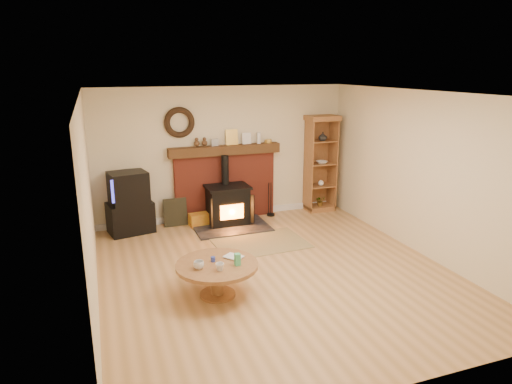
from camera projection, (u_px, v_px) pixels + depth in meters
name	position (u px, v px, depth m)	size (l,w,h in m)	color
ground	(275.00, 272.00, 6.78)	(5.50, 5.50, 0.00)	#AB7E47
room_shell	(273.00, 157.00, 6.40)	(5.02, 5.52, 2.61)	beige
chimney_breast	(225.00, 179.00, 8.99)	(2.20, 0.22, 1.78)	#983726
wood_stove	(228.00, 206.00, 8.73)	(1.40, 1.00, 1.32)	black
area_rug	(260.00, 243.00, 7.88)	(1.55, 1.06, 0.01)	brown
tv_unit	(130.00, 204.00, 8.27)	(0.87, 0.68, 1.14)	black
curio_cabinet	(320.00, 164.00, 9.49)	(0.64, 0.46, 2.00)	brown
firelog_box	(199.00, 220.00, 8.73)	(0.38, 0.24, 0.24)	gold
leaning_painting	(175.00, 212.00, 8.69)	(0.45, 0.03, 0.54)	black
fire_tools	(271.00, 211.00, 9.31)	(0.16, 0.16, 0.70)	black
coffee_table	(217.00, 270.00, 5.98)	(1.09, 1.09, 0.62)	brown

